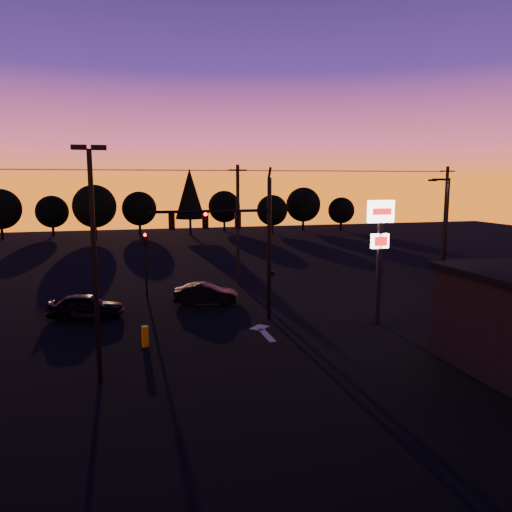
# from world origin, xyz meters

# --- Properties ---
(ground) EXTENTS (120.00, 120.00, 0.00)m
(ground) POSITION_xyz_m (0.00, 0.00, 0.00)
(ground) COLOR black
(ground) RESTS_ON ground
(lane_arrow) EXTENTS (1.20, 3.10, 0.01)m
(lane_arrow) POSITION_xyz_m (0.50, 1.67, 0.01)
(lane_arrow) COLOR beige
(lane_arrow) RESTS_ON ground
(traffic_signal_mast) EXTENTS (6.79, 0.52, 8.58)m
(traffic_signal_mast) POSITION_xyz_m (-0.10, 3.99, 4.94)
(traffic_signal_mast) COLOR black
(traffic_signal_mast) RESTS_ON ground
(secondary_signal) EXTENTS (0.30, 0.31, 4.35)m
(secondary_signal) POSITION_xyz_m (-5.00, 11.49, 2.86)
(secondary_signal) COLOR black
(secondary_signal) RESTS_ON ground
(parking_lot_light) EXTENTS (1.25, 0.30, 9.14)m
(parking_lot_light) POSITION_xyz_m (-7.50, -3.00, 5.27)
(parking_lot_light) COLOR black
(parking_lot_light) RESTS_ON ground
(pylon_sign) EXTENTS (1.50, 0.28, 6.80)m
(pylon_sign) POSITION_xyz_m (7.00, 1.50, 4.91)
(pylon_sign) COLOR black
(pylon_sign) RESTS_ON ground
(streetlight) EXTENTS (1.55, 0.35, 8.00)m
(streetlight) POSITION_xyz_m (13.91, 5.50, 4.42)
(streetlight) COLOR black
(streetlight) RESTS_ON ground
(utility_pole_1) EXTENTS (1.40, 0.26, 9.00)m
(utility_pole_1) POSITION_xyz_m (2.00, 14.00, 4.59)
(utility_pole_1) COLOR black
(utility_pole_1) RESTS_ON ground
(utility_pole_2) EXTENTS (1.40, 0.26, 9.00)m
(utility_pole_2) POSITION_xyz_m (20.00, 14.00, 4.59)
(utility_pole_2) COLOR black
(utility_pole_2) RESTS_ON ground
(power_wires) EXTENTS (36.00, 1.22, 0.07)m
(power_wires) POSITION_xyz_m (2.00, 14.00, 8.57)
(power_wires) COLOR black
(power_wires) RESTS_ON ground
(bollard) EXTENTS (0.33, 0.33, 0.99)m
(bollard) POSITION_xyz_m (-5.59, 0.86, 0.50)
(bollard) COLOR #C69000
(bollard) RESTS_ON ground
(tree_0) EXTENTS (5.36, 5.36, 6.74)m
(tree_0) POSITION_xyz_m (-22.00, 50.00, 4.06)
(tree_0) COLOR black
(tree_0) RESTS_ON ground
(tree_1) EXTENTS (4.54, 4.54, 5.71)m
(tree_1) POSITION_xyz_m (-16.00, 53.00, 3.43)
(tree_1) COLOR black
(tree_1) RESTS_ON ground
(tree_2) EXTENTS (5.77, 5.78, 7.26)m
(tree_2) POSITION_xyz_m (-10.00, 48.00, 4.37)
(tree_2) COLOR black
(tree_2) RESTS_ON ground
(tree_3) EXTENTS (4.95, 4.95, 6.22)m
(tree_3) POSITION_xyz_m (-4.00, 52.00, 3.75)
(tree_3) COLOR black
(tree_3) RESTS_ON ground
(tree_4) EXTENTS (4.18, 4.18, 9.50)m
(tree_4) POSITION_xyz_m (3.00, 49.00, 5.93)
(tree_4) COLOR black
(tree_4) RESTS_ON ground
(tree_5) EXTENTS (4.95, 4.95, 6.22)m
(tree_5) POSITION_xyz_m (9.00, 54.00, 3.75)
(tree_5) COLOR black
(tree_5) RESTS_ON ground
(tree_6) EXTENTS (4.54, 4.54, 5.71)m
(tree_6) POSITION_xyz_m (15.00, 48.00, 3.43)
(tree_6) COLOR black
(tree_6) RESTS_ON ground
(tree_7) EXTENTS (5.36, 5.36, 6.74)m
(tree_7) POSITION_xyz_m (21.00, 51.00, 4.06)
(tree_7) COLOR black
(tree_7) RESTS_ON ground
(tree_8) EXTENTS (4.12, 4.12, 5.19)m
(tree_8) POSITION_xyz_m (27.00, 50.00, 3.12)
(tree_8) COLOR black
(tree_8) RESTS_ON ground
(car_left) EXTENTS (4.42, 2.38, 1.43)m
(car_left) POSITION_xyz_m (-8.62, 6.74, 0.71)
(car_left) COLOR black
(car_left) RESTS_ON ground
(car_mid) EXTENTS (4.25, 2.34, 1.33)m
(car_mid) POSITION_xyz_m (-1.45, 8.29, 0.66)
(car_mid) COLOR black
(car_mid) RESTS_ON ground
(suv_parked) EXTENTS (2.24, 4.72, 1.30)m
(suv_parked) POSITION_xyz_m (10.20, -3.80, 0.65)
(suv_parked) COLOR black
(suv_parked) RESTS_ON ground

